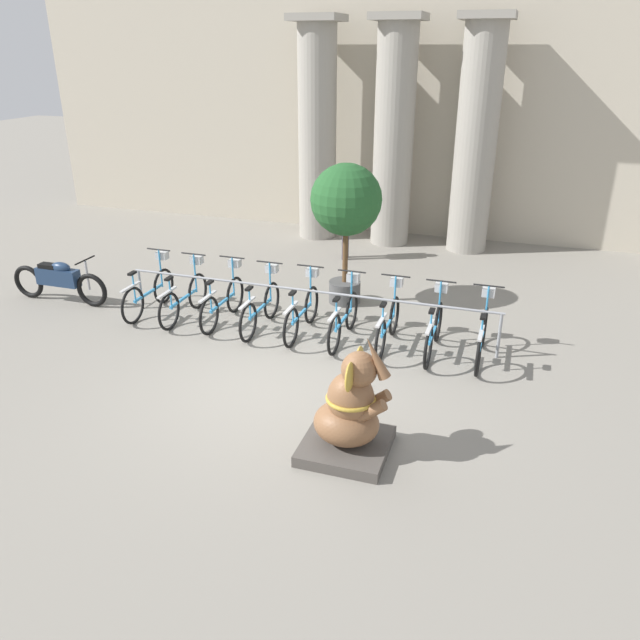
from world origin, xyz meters
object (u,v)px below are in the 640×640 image
at_px(bicycle_4, 302,311).
at_px(motorcycle, 59,280).
at_px(bicycle_2, 223,300).
at_px(bicycle_8, 482,335).
at_px(bicycle_5, 344,317).
at_px(bicycle_7, 434,329).
at_px(potted_tree, 346,206).
at_px(bicycle_0, 150,291).
at_px(bicycle_1, 185,296).
at_px(elephant_statue, 350,413).
at_px(person_pedestrian, 346,213).
at_px(bicycle_6, 388,323).
at_px(bicycle_3, 261,306).

bearing_deg(bicycle_4, motorcycle, -178.77).
distance_m(bicycle_2, bicycle_8, 4.44).
distance_m(bicycle_5, bicycle_8, 2.22).
bearing_deg(motorcycle, bicycle_7, 0.50).
height_order(bicycle_2, potted_tree, potted_tree).
bearing_deg(bicycle_0, bicycle_2, 0.41).
bearing_deg(bicycle_1, bicycle_8, -0.00).
bearing_deg(elephant_statue, person_pedestrian, 106.43).
relative_size(bicycle_6, bicycle_8, 1.00).
xyz_separation_m(motorcycle, potted_tree, (5.13, 1.68, 1.41)).
relative_size(bicycle_3, bicycle_7, 1.00).
xyz_separation_m(bicycle_4, bicycle_6, (1.48, -0.02, 0.00)).
relative_size(bicycle_1, bicycle_7, 1.00).
relative_size(bicycle_8, person_pedestrian, 0.96).
bearing_deg(bicycle_8, bicycle_3, -179.88).
xyz_separation_m(bicycle_3, person_pedestrian, (0.30, 4.18, 0.65)).
relative_size(bicycle_1, elephant_statue, 1.06).
xyz_separation_m(bicycle_0, person_pedestrian, (2.52, 4.13, 0.65)).
distance_m(bicycle_0, motorcycle, 1.89).
xyz_separation_m(bicycle_6, elephant_statue, (0.19, -3.00, 0.13)).
bearing_deg(bicycle_6, elephant_statue, -86.30).
height_order(motorcycle, person_pedestrian, person_pedestrian).
height_order(person_pedestrian, potted_tree, potted_tree).
relative_size(bicycle_1, bicycle_2, 1.00).
bearing_deg(bicycle_4, bicycle_0, 179.79).
distance_m(bicycle_7, potted_tree, 2.91).
relative_size(bicycle_4, bicycle_6, 1.00).
relative_size(bicycle_0, person_pedestrian, 0.96).
height_order(bicycle_2, bicycle_5, same).
xyz_separation_m(bicycle_0, motorcycle, (-1.88, -0.12, 0.04)).
bearing_deg(bicycle_4, bicycle_3, -177.59).
height_order(bicycle_3, bicycle_5, same).
height_order(bicycle_1, potted_tree, potted_tree).
distance_m(bicycle_4, person_pedestrian, 4.22).
relative_size(bicycle_4, motorcycle, 0.81).
relative_size(bicycle_5, potted_tree, 0.64).
xyz_separation_m(bicycle_1, motorcycle, (-2.63, -0.08, 0.04)).
bearing_deg(elephant_statue, motorcycle, 155.90).
relative_size(bicycle_6, elephant_statue, 1.06).
distance_m(bicycle_0, bicycle_5, 3.70).
height_order(elephant_statue, motorcycle, elephant_statue).
xyz_separation_m(bicycle_0, elephant_statue, (4.64, -3.03, 0.13)).
bearing_deg(person_pedestrian, bicycle_5, -74.25).
bearing_deg(motorcycle, bicycle_4, 1.23).
xyz_separation_m(bicycle_1, elephant_statue, (3.90, -3.00, 0.13)).
height_order(bicycle_4, bicycle_8, same).
bearing_deg(bicycle_3, bicycle_0, 178.91).
distance_m(bicycle_1, person_pedestrian, 4.58).
height_order(bicycle_2, bicycle_7, same).
relative_size(motorcycle, potted_tree, 0.80).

